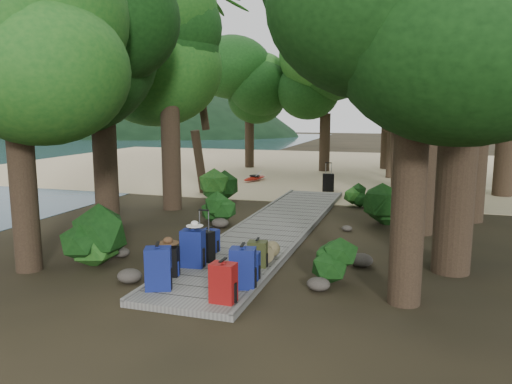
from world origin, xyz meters
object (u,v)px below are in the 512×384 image
(backpack_right_b, at_px, (243,266))
(suitcase_on_boardwalk, at_px, (204,246))
(backpack_left_b, at_px, (170,260))
(lone_suitcase_on_sand, at_px, (328,183))
(backpack_left_a, at_px, (158,266))
(backpack_right_d, at_px, (258,252))
(backpack_left_c, at_px, (193,246))
(backpack_right_a, at_px, (223,281))
(sun_lounger, at_px, (406,183))
(backpack_right_c, at_px, (250,264))
(duffel_right_khaki, at_px, (264,252))
(kayak, at_px, (255,177))
(backpack_left_d, at_px, (210,239))

(backpack_right_b, xyz_separation_m, suitcase_on_boardwalk, (-1.29, 1.29, -0.08))
(backpack_left_b, distance_m, lone_suitcase_on_sand, 11.50)
(backpack_left_a, xyz_separation_m, backpack_right_d, (1.27, 1.77, -0.13))
(backpack_left_c, bearing_deg, backpack_left_b, -110.92)
(backpack_right_b, bearing_deg, backpack_right_a, -106.90)
(backpack_right_a, xyz_separation_m, backpack_right_d, (-0.03, 1.97, -0.08))
(lone_suitcase_on_sand, height_order, sun_lounger, lone_suitcase_on_sand)
(backpack_right_c, height_order, duffel_right_khaki, backpack_right_c)
(backpack_left_a, bearing_deg, duffel_right_khaki, 37.60)
(suitcase_on_boardwalk, bearing_deg, duffel_right_khaki, 35.94)
(backpack_right_b, bearing_deg, sun_lounger, 68.49)
(backpack_right_b, xyz_separation_m, sun_lounger, (2.54, 12.81, -0.18))
(duffel_right_khaki, height_order, kayak, duffel_right_khaki)
(duffel_right_khaki, bearing_deg, kayak, 85.68)
(sun_lounger, bearing_deg, backpack_left_c, -90.03)
(duffel_right_khaki, bearing_deg, backpack_left_c, -168.56)
(backpack_left_c, relative_size, backpack_left_d, 1.50)
(backpack_right_a, height_order, backpack_right_b, backpack_right_b)
(duffel_right_khaki, bearing_deg, suitcase_on_boardwalk, 175.85)
(backpack_right_c, bearing_deg, backpack_left_d, 128.66)
(backpack_left_d, xyz_separation_m, sun_lounger, (3.99, 10.86, -0.06))
(backpack_right_d, height_order, suitcase_on_boardwalk, suitcase_on_boardwalk)
(backpack_left_b, height_order, backpack_right_a, backpack_right_a)
(backpack_left_c, height_order, sun_lounger, backpack_left_c)
(suitcase_on_boardwalk, distance_m, lone_suitcase_on_sand, 10.38)
(lone_suitcase_on_sand, xyz_separation_m, kayak, (-3.71, 1.94, -0.18))
(backpack_right_c, distance_m, kayak, 13.75)
(backpack_left_c, bearing_deg, kayak, 96.30)
(backpack_left_b, bearing_deg, kayak, 89.65)
(backpack_right_c, xyz_separation_m, sun_lounger, (2.55, 12.35, -0.07))
(suitcase_on_boardwalk, bearing_deg, backpack_right_d, 14.72)
(backpack_right_b, relative_size, sun_lounger, 0.41)
(sun_lounger, bearing_deg, kayak, -168.51)
(suitcase_on_boardwalk, bearing_deg, lone_suitcase_on_sand, 102.30)
(backpack_left_a, height_order, suitcase_on_boardwalk, backpack_left_a)
(backpack_left_a, xyz_separation_m, duffel_right_khaki, (1.26, 2.22, -0.24))
(backpack_left_c, height_order, suitcase_on_boardwalk, backpack_left_c)
(backpack_left_b, bearing_deg, lone_suitcase_on_sand, 73.13)
(kayak, relative_size, sun_lounger, 1.74)
(backpack_left_a, height_order, backpack_left_b, backpack_left_a)
(backpack_left_a, height_order, backpack_left_d, backpack_left_a)
(backpack_left_c, xyz_separation_m, backpack_right_d, (1.24, 0.40, -0.13))
(duffel_right_khaki, bearing_deg, backpack_right_c, -107.88)
(backpack_left_c, distance_m, lone_suitcase_on_sand, 10.83)
(backpack_right_a, xyz_separation_m, duffel_right_khaki, (-0.04, 2.42, -0.18))
(backpack_right_c, distance_m, backpack_right_d, 0.79)
(backpack_left_c, relative_size, suitcase_on_boardwalk, 1.31)
(backpack_right_b, bearing_deg, lone_suitcase_on_sand, 81.78)
(kayak, bearing_deg, backpack_right_b, -58.17)
(backpack_left_d, xyz_separation_m, kayak, (-2.68, 11.62, -0.21))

